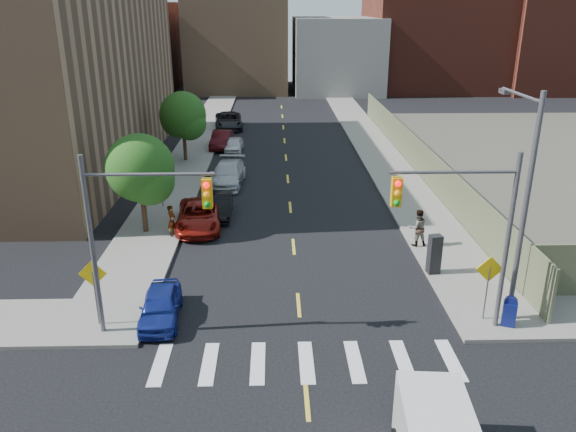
{
  "coord_description": "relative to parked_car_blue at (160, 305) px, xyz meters",
  "views": [
    {
      "loc": [
        -0.97,
        -12.52,
        11.75
      ],
      "look_at": [
        -0.31,
        13.21,
        2.0
      ],
      "focal_mm": 35.0,
      "sensor_mm": 36.0,
      "label": 1
    }
  ],
  "objects": [
    {
      "name": "warn_sign_midwest",
      "position": [
        -2.3,
        13.0,
        1.36
      ],
      "size": [
        1.06,
        0.06,
        2.83
      ],
      "color": "#59595E",
      "rests_on": "ground"
    },
    {
      "name": "streetlight_ne",
      "position": [
        13.7,
        -0.1,
        4.59
      ],
      "size": [
        0.25,
        3.7,
        9.0
      ],
      "color": "#59595E",
      "rests_on": "ground"
    },
    {
      "name": "parked_car_silver",
      "position": [
        1.3,
        17.76,
        0.14
      ],
      "size": [
        2.58,
        5.48,
        1.54
      ],
      "primitive_type": "imported",
      "rotation": [
        0.0,
        0.0,
        -0.08
      ],
      "color": "#B8BCC0",
      "rests_on": "ground"
    },
    {
      "name": "tree_west_near",
      "position": [
        -2.5,
        9.05,
        2.85
      ],
      "size": [
        3.66,
        3.64,
        5.52
      ],
      "color": "#332114",
      "rests_on": "ground"
    },
    {
      "name": "signal_ne",
      "position": [
        11.48,
        -1.0,
        3.9
      ],
      "size": [
        4.59,
        0.3,
        7.0
      ],
      "color": "#59595E",
      "rests_on": "ground"
    },
    {
      "name": "warn_sign_nw",
      "position": [
        -2.3,
        -0.5,
        1.36
      ],
      "size": [
        1.06,
        0.06,
        2.83
      ],
      "color": "#59595E",
      "rests_on": "ground"
    },
    {
      "name": "signal_nw",
      "position": [
        -0.48,
        -1.0,
        3.9
      ],
      "size": [
        4.59,
        0.3,
        7.0
      ],
      "color": "#59595E",
      "rests_on": "ground"
    },
    {
      "name": "parked_car_black",
      "position": [
        1.3,
        11.63,
        0.02
      ],
      "size": [
        1.46,
        4.01,
        1.31
      ],
      "primitive_type": "imported",
      "rotation": [
        0.0,
        0.0,
        0.02
      ],
      "color": "black",
      "rests_on": "ground"
    },
    {
      "name": "payphone",
      "position": [
        11.8,
        3.56,
        0.44
      ],
      "size": [
        0.61,
        0.53,
        1.85
      ],
      "primitive_type": "cube",
      "rotation": [
        0.0,
        0.0,
        0.15
      ],
      "color": "black",
      "rests_on": "sidewalk_ne"
    },
    {
      "name": "mailbox",
      "position": [
        13.49,
        -1.0,
        0.12
      ],
      "size": [
        0.61,
        0.55,
        1.24
      ],
      "rotation": [
        0.0,
        0.0,
        -0.38
      ],
      "color": "navy",
      "rests_on": "sidewalk_ne"
    },
    {
      "name": "bg_bldg_fareast",
      "position": [
        43.5,
        63.0,
        8.37
      ],
      "size": [
        14.0,
        16.0,
        18.0
      ],
      "primitive_type": "cube",
      "color": "#592319",
      "rests_on": "ground"
    },
    {
      "name": "parked_car_grey",
      "position": [
        0.0,
        36.58,
        0.16
      ],
      "size": [
        3.16,
        5.93,
        1.59
      ],
      "primitive_type": "imported",
      "rotation": [
        0.0,
        0.0,
        0.1
      ],
      "color": "black",
      "rests_on": "ground"
    },
    {
      "name": "warn_sign_ne",
      "position": [
        12.7,
        -0.5,
        1.36
      ],
      "size": [
        1.06,
        0.06,
        2.83
      ],
      "color": "#59595E",
      "rests_on": "ground"
    },
    {
      "name": "parked_car_maroon",
      "position": [
        0.0,
        28.41,
        0.11
      ],
      "size": [
        1.84,
        4.57,
        1.48
      ],
      "primitive_type": "imported",
      "rotation": [
        0.0,
        0.0,
        -0.06
      ],
      "color": "#3C0C10",
      "rests_on": "ground"
    },
    {
      "name": "sidewalk_nw",
      "position": [
        -2.25,
        34.5,
        -0.56
      ],
      "size": [
        3.5,
        73.0,
        0.15
      ],
      "primitive_type": "cube",
      "color": "gray",
      "rests_on": "ground"
    },
    {
      "name": "parked_car_white",
      "position": [
        1.15,
        26.96,
        -0.02
      ],
      "size": [
        1.56,
        3.64,
        1.22
      ],
      "primitive_type": "imported",
      "rotation": [
        0.0,
        0.0,
        -0.03
      ],
      "color": "silver",
      "rests_on": "ground"
    },
    {
      "name": "tree_west_far",
      "position": [
        -2.5,
        24.05,
        2.85
      ],
      "size": [
        3.66,
        3.64,
        5.52
      ],
      "color": "#332114",
      "rests_on": "ground"
    },
    {
      "name": "parked_car_red",
      "position": [
        0.31,
        9.8,
        0.08
      ],
      "size": [
        2.74,
        5.3,
        1.43
      ],
      "primitive_type": "imported",
      "rotation": [
        0.0,
        0.0,
        0.07
      ],
      "color": "maroon",
      "rests_on": "ground"
    },
    {
      "name": "fence_north",
      "position": [
        15.1,
        21.0,
        0.62
      ],
      "size": [
        0.12,
        44.0,
        2.5
      ],
      "primitive_type": "cube",
      "color": "#666F4D",
      "rests_on": "ground"
    },
    {
      "name": "bg_bldg_west",
      "position": [
        -16.5,
        63.0,
        5.37
      ],
      "size": [
        14.0,
        18.0,
        12.0
      ],
      "primitive_type": "cube",
      "color": "#592319",
      "rests_on": "ground"
    },
    {
      "name": "pedestrian_west",
      "position": [
        -0.93,
        8.35,
        0.36
      ],
      "size": [
        0.49,
        0.66,
        1.68
      ],
      "primitive_type": "imported",
      "rotation": [
        0.0,
        0.0,
        1.42
      ],
      "color": "gray",
      "rests_on": "sidewalk_nw"
    },
    {
      "name": "bg_bldg_center",
      "position": [
        13.5,
        63.0,
        4.37
      ],
      "size": [
        12.0,
        16.0,
        10.0
      ],
      "primitive_type": "cube",
      "color": "gray",
      "rests_on": "ground"
    },
    {
      "name": "parked_car_blue",
      "position": [
        0.0,
        0.0,
        0.0
      ],
      "size": [
        1.72,
        3.8,
        1.26
      ],
      "primitive_type": "imported",
      "rotation": [
        0.0,
        0.0,
        0.06
      ],
      "color": "navy",
      "rests_on": "ground"
    },
    {
      "name": "sidewalk_ne",
      "position": [
        13.25,
        34.5,
        -0.56
      ],
      "size": [
        3.5,
        73.0,
        0.15
      ],
      "primitive_type": "cube",
      "color": "gray",
      "rests_on": "ground"
    },
    {
      "name": "bg_bldg_midwest",
      "position": [
        -0.5,
        65.0,
        6.87
      ],
      "size": [
        14.0,
        16.0,
        15.0
      ],
      "primitive_type": "cube",
      "color": "#8C6B4C",
      "rests_on": "ground"
    },
    {
      "name": "bg_bldg_east",
      "position": [
        27.5,
        65.0,
        7.37
      ],
      "size": [
        18.0,
        18.0,
        16.0
      ],
      "primitive_type": "cube",
      "color": "#592319",
      "rests_on": "ground"
    },
    {
      "name": "pedestrian_east",
      "position": [
        11.8,
        6.71,
        0.48
      ],
      "size": [
        1.03,
        0.86,
        1.93
      ],
      "primitive_type": "imported",
      "rotation": [
        0.0,
        0.0,
        3.28
      ],
      "color": "gray",
      "rests_on": "sidewalk_ne"
    }
  ]
}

